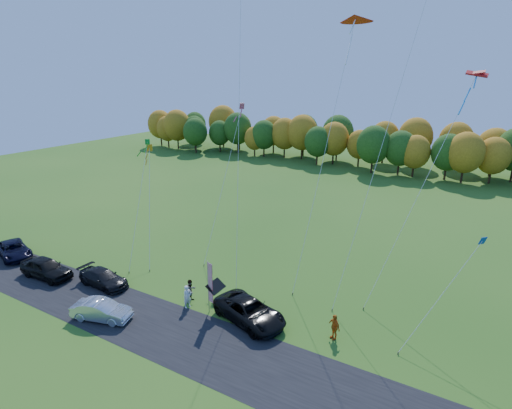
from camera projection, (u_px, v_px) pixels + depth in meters
The scene contains 20 objects.
ground at pixel (218, 310), 31.27m from camera, with size 160.00×160.00×0.00m, color #285917.
asphalt_strip at pixel (185, 337), 27.97m from camera, with size 90.00×6.00×0.01m, color black.
tree_line at pixel (383, 171), 76.64m from camera, with size 116.00×12.00×10.00m, color #1E4711, non-canonical shape.
black_suv at pixel (249, 311), 29.60m from camera, with size 2.77×6.02×1.67m, color black.
silver_sedan at pixel (101, 310), 29.87m from camera, with size 1.57×4.51×1.49m, color silver.
dark_truck_a at pixel (103, 278), 34.69m from camera, with size 2.00×4.92×1.43m, color black.
dark_truck_b at pixel (46, 268), 36.11m from camera, with size 2.11×5.25×1.79m, color black.
dark_suv_west at pixel (13, 250), 40.25m from camera, with size 2.48×5.39×1.50m, color black.
person_tailgate_a at pixel (187, 297), 31.34m from camera, with size 0.68×0.45×1.87m, color white.
person_tailgate_b at pixel (191, 290), 32.23m from camera, with size 0.92×0.71×1.89m, color gray.
person_east at pixel (334, 327), 27.60m from camera, with size 1.10×0.46×1.87m, color #CF6113.
feather_flag at pixel (210, 282), 30.08m from camera, with size 0.56×0.21×4.34m.
kite_delta_blue at pixel (239, 96), 32.68m from camera, with size 5.99×10.03×32.71m.
kite_parafoil_orange at pixel (393, 110), 30.35m from camera, with size 5.46×12.14×30.30m.
kite_delta_red at pixel (326, 146), 32.99m from camera, with size 2.81×9.27×23.52m.
kite_parafoil_rainbow at pixel (420, 192), 30.68m from camera, with size 6.57×8.64×18.21m.
kite_diamond_yellow at pixel (149, 205), 39.30m from camera, with size 5.33×6.62×11.13m.
kite_diamond_green at pixel (138, 205), 37.72m from camera, with size 2.00×5.71×11.97m.
kite_diamond_pink at pixel (224, 181), 39.67m from camera, with size 1.13×8.71×15.13m.
kite_diamond_blue_low at pixel (440, 297), 26.14m from camera, with size 4.21×5.10×7.79m.
Camera 1 is at (16.13, -22.10, 17.51)m, focal length 28.00 mm.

